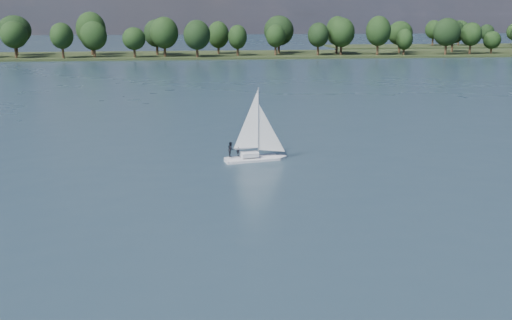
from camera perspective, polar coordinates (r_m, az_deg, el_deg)
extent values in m
plane|color=#233342|center=(113.94, 2.60, 6.49)|extent=(700.00, 700.00, 0.00)
cube|color=black|center=(224.66, -2.07, 10.39)|extent=(660.00, 40.00, 1.50)
cube|color=silver|center=(62.59, -0.25, -0.06)|extent=(6.63, 2.98, 0.75)
cube|color=silver|center=(62.41, -0.25, 0.61)|extent=(2.07, 1.47, 0.47)
cylinder|color=#B2B2B9|center=(61.66, -0.26, 3.80)|extent=(0.11, 0.11, 7.54)
imported|color=black|center=(62.24, -1.79, 1.14)|extent=(0.42, 0.61, 1.63)
imported|color=black|center=(62.02, -2.54, 1.08)|extent=(0.63, 0.80, 1.63)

